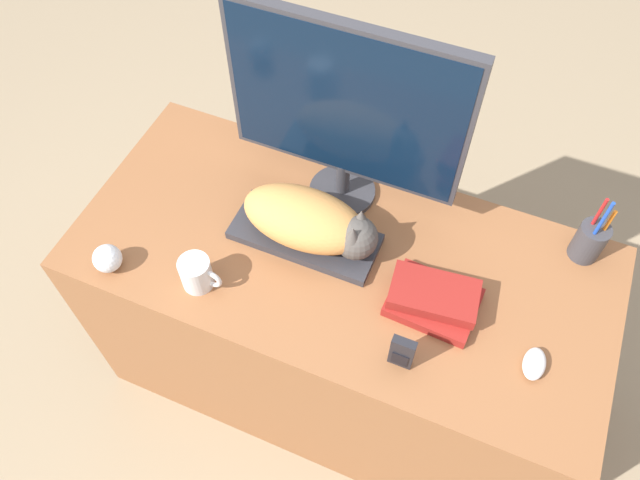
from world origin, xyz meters
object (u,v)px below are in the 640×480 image
keyboard (305,236)px  cat (313,222)px  baseball (107,258)px  monitor (346,110)px  pen_cup (590,240)px  coffee_mug (197,273)px  phone (402,352)px  computer_mouse (534,364)px  book_stack (434,298)px

keyboard → cat: cat is taller
baseball → keyboard: bearing=32.6°
cat → baseball: bearing=-148.8°
monitor → pen_cup: monitor is taller
monitor → baseball: 0.69m
coffee_mug → baseball: size_ratio=1.51×
pen_cup → phone: (-0.33, -0.46, -0.01)m
cat → computer_mouse: cat is taller
baseball → phone: size_ratio=0.69×
monitor → phone: size_ratio=5.61×
baseball → computer_mouse: bearing=7.9°
keyboard → phone: (0.34, -0.23, 0.04)m
baseball → cat: bearing=31.2°
cat → phone: bearing=-36.2°
computer_mouse → pen_cup: size_ratio=0.37×
cat → book_stack: bearing=-9.6°
cat → coffee_mug: 0.31m
baseball → pen_cup: bearing=24.7°
baseball → phone: bearing=2.8°
cat → pen_cup: size_ratio=1.56×
cat → baseball: 0.52m
cat → baseball: size_ratio=4.91×
monitor → pen_cup: (0.64, 0.06, -0.25)m
keyboard → baseball: (-0.42, -0.27, 0.02)m
computer_mouse → coffee_mug: size_ratio=0.76×
computer_mouse → baseball: baseball is taller
computer_mouse → phone: (-0.28, -0.11, 0.04)m
keyboard → book_stack: (0.36, -0.06, 0.02)m
keyboard → baseball: baseball is taller
monitor → book_stack: (0.33, -0.23, -0.28)m
keyboard → baseball: 0.49m
coffee_mug → pen_cup: size_ratio=0.48×
phone → book_stack: (0.02, 0.17, -0.02)m
coffee_mug → phone: phone is taller
book_stack → pen_cup: bearing=43.2°
cat → monitor: (0.01, 0.18, 0.22)m
baseball → book_stack: (0.78, 0.21, -0.01)m
cat → baseball: cat is taller
pen_cup → cat: bearing=-160.1°
phone → keyboard: bearing=145.8°
keyboard → coffee_mug: 0.29m
cat → coffee_mug: size_ratio=3.25×
cat → baseball: (-0.44, -0.27, -0.05)m
book_stack → phone: bearing=-97.9°
coffee_mug → baseball: bearing=-169.1°
pen_cup → book_stack: (-0.31, -0.29, -0.03)m
computer_mouse → phone: phone is taller
monitor → phone: 0.57m
monitor → book_stack: monitor is taller
monitor → computer_mouse: 0.72m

